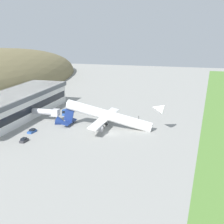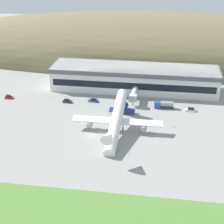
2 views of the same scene
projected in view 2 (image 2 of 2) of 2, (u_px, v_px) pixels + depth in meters
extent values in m
plane|color=gray|center=(93.00, 135.00, 141.67)|extent=(454.22, 454.22, 0.00)
cube|color=#568438|center=(62.00, 209.00, 103.26)|extent=(408.80, 18.26, 0.08)
ellipsoid|color=olive|center=(165.00, 59.00, 230.07)|extent=(344.38, 81.36, 54.96)
cube|color=white|center=(134.00, 78.00, 181.71)|extent=(79.52, 18.52, 11.38)
cube|color=#565B60|center=(135.00, 69.00, 179.72)|extent=(80.72, 19.72, 2.05)
cube|color=black|center=(132.00, 86.00, 173.63)|extent=(76.34, 0.16, 3.19)
cylinder|color=silver|center=(134.00, 93.00, 168.95)|extent=(2.60, 11.22, 2.60)
cube|color=silver|center=(133.00, 98.00, 163.94)|extent=(3.38, 2.86, 2.86)
cylinder|color=slate|center=(133.00, 102.00, 165.24)|extent=(0.36, 0.36, 4.00)
cylinder|color=white|center=(116.00, 121.00, 141.30)|extent=(4.19, 36.85, 11.83)
cone|color=white|center=(108.00, 136.00, 121.34)|extent=(4.11, 5.37, 4.98)
cone|color=navy|center=(123.00, 109.00, 161.65)|extent=(4.11, 6.19, 5.16)
cube|color=navy|center=(122.00, 102.00, 156.70)|extent=(0.50, 5.38, 8.67)
cube|color=navy|center=(122.00, 110.00, 158.63)|extent=(10.90, 2.94, 0.97)
cube|color=white|center=(117.00, 121.00, 143.38)|extent=(34.93, 3.61, 1.20)
cylinder|color=#9E9EA3|center=(90.00, 123.00, 144.95)|extent=(2.30, 4.00, 3.01)
cylinder|color=#9E9EA3|center=(144.00, 127.00, 142.10)|extent=(2.30, 4.00, 3.01)
cylinder|color=#2D2D2D|center=(111.00, 126.00, 144.66)|extent=(0.28, 0.28, 2.20)
cylinder|color=#2D2D2D|center=(111.00, 128.00, 145.13)|extent=(0.45, 1.10, 1.10)
cylinder|color=#2D2D2D|center=(123.00, 127.00, 144.03)|extent=(0.28, 0.28, 2.20)
cylinder|color=#2D2D2D|center=(123.00, 129.00, 144.50)|extent=(0.45, 1.10, 1.10)
cylinder|color=#2D2D2D|center=(111.00, 137.00, 130.11)|extent=(0.22, 0.22, 1.98)
cylinder|color=#2D2D2D|center=(111.00, 139.00, 130.54)|extent=(0.30, 0.82, 0.82)
cube|color=#333338|center=(67.00, 102.00, 169.25)|extent=(4.22, 1.82, 0.86)
cube|color=black|center=(67.00, 100.00, 168.95)|extent=(2.33, 1.52, 0.71)
cube|color=#264C99|center=(93.00, 101.00, 170.06)|extent=(4.61, 2.28, 0.77)
cube|color=black|center=(94.00, 100.00, 169.71)|extent=(2.59, 1.82, 0.63)
cube|color=silver|center=(190.00, 110.00, 160.99)|extent=(4.61, 1.92, 0.81)
cube|color=black|center=(191.00, 109.00, 160.64)|extent=(2.54, 1.62, 0.66)
cube|color=#B21E1E|center=(9.00, 98.00, 173.44)|extent=(3.83, 2.03, 0.91)
cube|color=black|center=(8.00, 96.00, 173.10)|extent=(2.15, 1.61, 0.74)
cube|color=#264C99|center=(157.00, 105.00, 163.56)|extent=(2.74, 2.58, 2.79)
cube|color=black|center=(154.00, 104.00, 163.49)|extent=(0.15, 2.12, 1.23)
cube|color=#38383D|center=(167.00, 107.00, 163.53)|extent=(5.72, 2.44, 0.90)
cylinder|color=#999EA3|center=(167.00, 104.00, 162.83)|extent=(5.45, 2.55, 2.37)
cube|color=orange|center=(174.00, 128.00, 147.17)|extent=(0.52, 0.52, 0.03)
cone|color=orange|center=(174.00, 127.00, 147.05)|extent=(0.40, 0.40, 0.55)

